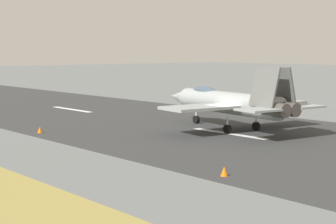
{
  "coord_description": "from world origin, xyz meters",
  "views": [
    {
      "loc": [
        -31.25,
        33.45,
        6.89
      ],
      "look_at": [
        0.34,
        6.02,
        2.2
      ],
      "focal_mm": 58.8,
      "sensor_mm": 36.0,
      "label": 1
    }
  ],
  "objects": [
    {
      "name": "runway_strip",
      "position": [
        -0.02,
        0.0,
        0.01
      ],
      "size": [
        240.0,
        26.0,
        0.02
      ],
      "color": "#313333",
      "rests_on": "ground"
    },
    {
      "name": "ground_plane",
      "position": [
        0.0,
        0.0,
        0.0
      ],
      "size": [
        400.0,
        400.0,
        0.0
      ],
      "primitive_type": "plane",
      "color": "slate"
    },
    {
      "name": "fighter_jet",
      "position": [
        1.28,
        -1.78,
        2.43
      ],
      "size": [
        17.08,
        14.12,
        5.63
      ],
      "color": "#939998",
      "rests_on": "ground"
    },
    {
      "name": "marker_cone_near",
      "position": [
        -10.9,
        11.68,
        0.28
      ],
      "size": [
        0.44,
        0.44,
        0.55
      ],
      "primitive_type": "cone",
      "color": "orange",
      "rests_on": "ground"
    },
    {
      "name": "marker_cone_mid",
      "position": [
        10.2,
        11.68,
        0.28
      ],
      "size": [
        0.44,
        0.44,
        0.55
      ],
      "primitive_type": "cone",
      "color": "orange",
      "rests_on": "ground"
    },
    {
      "name": "crew_person",
      "position": [
        14.07,
        -11.71,
        0.83
      ],
      "size": [
        0.53,
        0.52,
        1.66
      ],
      "color": "#1E2338",
      "rests_on": "ground"
    }
  ]
}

